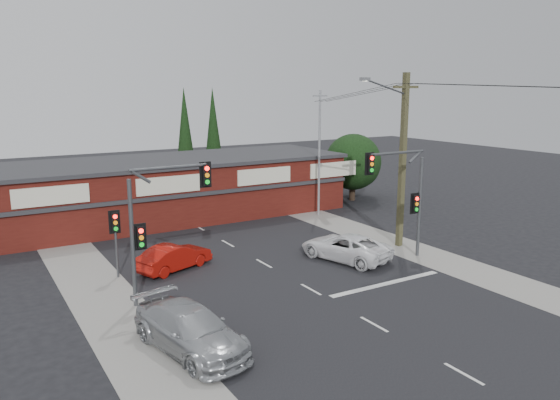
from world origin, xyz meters
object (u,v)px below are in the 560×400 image
silver_suv (190,330)px  utility_pole (401,155)px  white_suv (345,247)px  red_sedan (174,257)px  shop_building (163,188)px

silver_suv → utility_pole: utility_pole is taller
white_suv → silver_suv: (-11.14, -5.51, 0.07)m
red_sedan → utility_pole: 13.87m
white_suv → red_sedan: (-8.53, 3.17, -0.04)m
shop_building → red_sedan: bearing=-106.7°
silver_suv → utility_pole: (15.36, 5.98, 4.61)m
white_suv → utility_pole: bearing=170.1°
silver_suv → utility_pole: bearing=10.6°
shop_building → utility_pole: (9.36, -14.00, 3.26)m
red_sedan → utility_pole: size_ratio=0.41×
silver_suv → shop_building: size_ratio=0.20×
silver_suv → utility_pole: size_ratio=0.54×
white_suv → shop_building: (-5.13, 14.46, 1.43)m
white_suv → red_sedan: bearing=-36.5°
white_suv → silver_suv: bearing=10.2°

